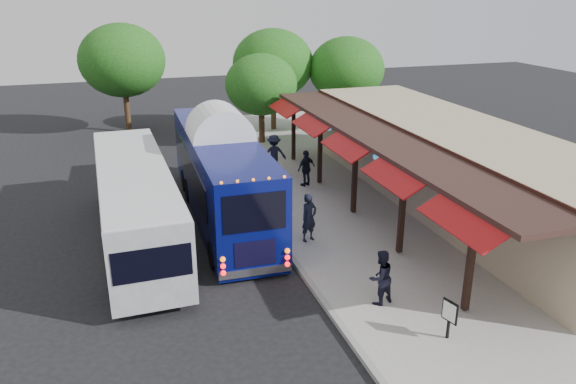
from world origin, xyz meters
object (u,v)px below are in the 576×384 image
object	(u,v)px
city_bus	(135,201)
ped_a	(309,218)
ped_b	(381,277)
coach_bus	(222,171)
ped_d	(274,154)
sign_board	(450,313)
ped_c	(306,168)

from	to	relation	value
city_bus	ped_a	size ratio (longest dim) A/B	6.18
ped_a	ped_b	size ratio (longest dim) A/B	1.07
coach_bus	ped_a	xyz separation A→B (m)	(2.53, -3.59, -0.95)
ped_d	sign_board	xyz separation A→B (m)	(0.35, -15.41, -0.20)
coach_bus	city_bus	xyz separation A→B (m)	(-3.56, -1.50, -0.34)
coach_bus	ped_a	bearing A→B (deg)	-53.63
ped_a	sign_board	size ratio (longest dim) A/B	1.62
coach_bus	sign_board	size ratio (longest dim) A/B	10.38
coach_bus	ped_a	distance (m)	4.49
ped_d	ped_a	bearing A→B (deg)	89.53
coach_bus	city_bus	size ratio (longest dim) A/B	1.04
city_bus	ped_d	distance (m)	9.57
city_bus	ped_d	bearing A→B (deg)	39.79
coach_bus	ped_b	distance (m)	9.02
coach_bus	ped_b	size ratio (longest dim) A/B	6.89
ped_a	ped_c	xyz separation A→B (m)	(1.98, 5.85, -0.05)
city_bus	ped_c	size ratio (longest dim) A/B	6.50
coach_bus	ped_d	bearing A→B (deg)	53.86
city_bus	sign_board	bearing A→B (deg)	-51.66
ped_c	ped_d	size ratio (longest dim) A/B	0.90
ped_a	ped_c	bearing A→B (deg)	51.26
ped_c	coach_bus	bearing A→B (deg)	3.65
ped_b	ped_d	xyz separation A→B (m)	(0.59, 13.19, 0.12)
ped_c	city_bus	bearing A→B (deg)	2.01
coach_bus	ped_a	world-z (taller)	coach_bus
ped_c	ped_d	bearing A→B (deg)	-94.03
ped_a	coach_bus	bearing A→B (deg)	105.06
coach_bus	sign_board	xyz separation A→B (m)	(3.99, -10.64, -1.10)
ped_a	ped_b	xyz separation A→B (m)	(0.52, -4.83, -0.06)
coach_bus	city_bus	bearing A→B (deg)	-155.89
ped_b	ped_d	world-z (taller)	ped_d
coach_bus	ped_c	xyz separation A→B (m)	(4.51, 2.26, -1.00)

